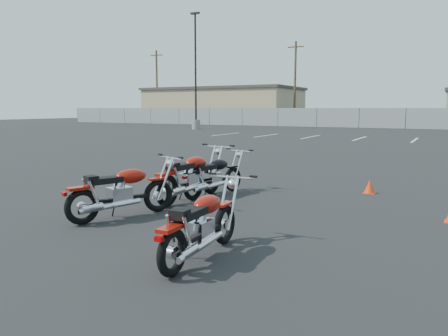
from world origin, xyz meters
The scene contains 12 objects.
ground centered at (0.00, 0.00, 0.00)m, with size 120.00×120.00×0.00m, color black.
motorcycle_front_red centered at (-0.43, 0.41, 0.47)m, with size 0.81×2.10×1.02m.
motorcycle_second_black centered at (-0.26, 1.02, 0.41)m, with size 0.75×1.83×0.90m.
motorcycle_third_red centered at (-0.67, -1.31, 0.44)m, with size 1.12×1.94×0.97m.
motorcycle_rear_red centered at (1.49, -2.37, 0.41)m, with size 0.72×1.85×0.90m.
training_cone_near centered at (2.53, 2.76, 0.14)m, with size 0.24×0.24×0.29m.
light_pole_west centered at (-15.65, 25.19, 2.46)m, with size 0.80×0.70×9.64m.
chainlink_fence centered at (0.00, 35.00, 0.90)m, with size 80.06×0.06×1.80m.
tan_building_west centered at (-22.00, 42.00, 2.16)m, with size 18.40×10.40×4.30m.
utility_pole_a centered at (-30.00, 39.00, 4.69)m, with size 1.80×0.24×9.00m.
utility_pole_b centered at (-12.00, 40.00, 4.69)m, with size 1.80×0.24×9.00m.
parking_line_stripes centered at (-2.50, 20.00, 0.00)m, with size 15.12×4.00×0.01m.
Camera 1 is at (4.09, -6.67, 1.78)m, focal length 35.00 mm.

